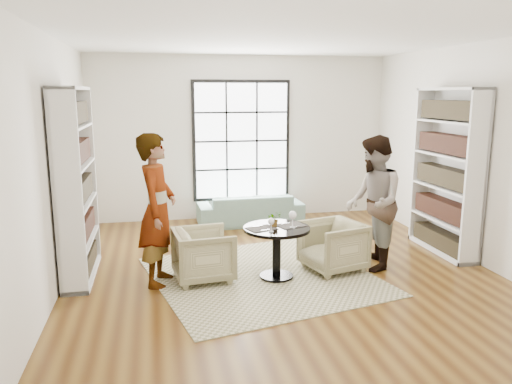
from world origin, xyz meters
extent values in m
plane|color=brown|center=(0.00, 0.00, 0.00)|extent=(6.00, 6.00, 0.00)
plane|color=silver|center=(0.00, 3.00, 1.50)|extent=(5.50, 0.00, 5.50)
plane|color=silver|center=(-2.75, 0.00, 1.50)|extent=(0.00, 6.00, 6.00)
plane|color=silver|center=(2.75, 0.00, 1.50)|extent=(0.00, 6.00, 6.00)
plane|color=silver|center=(0.00, -3.00, 1.50)|extent=(5.50, 0.00, 5.50)
plane|color=white|center=(0.00, 0.00, 3.00)|extent=(6.00, 6.00, 0.00)
cube|color=black|center=(0.00, 2.98, 1.45)|extent=(1.82, 0.06, 2.22)
cube|color=white|center=(0.00, 2.94, 1.45)|extent=(1.70, 0.02, 2.10)
cube|color=tan|center=(-0.29, -0.20, 0.01)|extent=(3.16, 3.16, 0.01)
cylinder|color=black|center=(-0.12, -0.28, 0.02)|extent=(0.43, 0.43, 0.04)
cylinder|color=black|center=(-0.12, -0.28, 0.33)|extent=(0.11, 0.11, 0.59)
cylinder|color=black|center=(-0.12, -0.28, 0.65)|extent=(0.84, 0.84, 0.04)
imported|color=#769E97|center=(0.06, 2.45, 0.27)|extent=(1.89, 0.78, 0.54)
imported|color=tan|center=(-1.03, -0.16, 0.33)|extent=(0.79, 0.78, 0.66)
imported|color=tan|center=(0.68, -0.15, 0.33)|extent=(0.89, 0.88, 0.66)
imported|color=gray|center=(-1.58, -0.16, 0.93)|extent=(0.59, 0.77, 1.86)
imported|color=gray|center=(1.23, -0.15, 0.89)|extent=(0.87, 1.01, 1.79)
cube|color=#2A2825|center=(-0.32, -0.32, 0.68)|extent=(0.41, 0.36, 0.01)
cube|color=#2A2825|center=(0.07, -0.25, 0.68)|extent=(0.41, 0.36, 0.01)
cylinder|color=silver|center=(-0.24, -0.48, 0.68)|extent=(0.06, 0.06, 0.01)
cylinder|color=silver|center=(-0.24, -0.48, 0.73)|extent=(0.01, 0.01, 0.10)
sphere|color=maroon|center=(-0.24, -0.48, 0.80)|extent=(0.08, 0.08, 0.08)
ellipsoid|color=white|center=(-0.24, -0.48, 0.80)|extent=(0.08, 0.08, 0.09)
cylinder|color=silver|center=(0.06, -0.35, 0.68)|extent=(0.08, 0.08, 0.01)
cylinder|color=silver|center=(0.06, -0.35, 0.74)|extent=(0.01, 0.01, 0.12)
sphere|color=maroon|center=(0.06, -0.35, 0.83)|extent=(0.09, 0.09, 0.09)
ellipsoid|color=white|center=(0.06, -0.35, 0.83)|extent=(0.10, 0.10, 0.11)
imported|color=gray|center=(-0.15, -0.25, 0.77)|extent=(0.21, 0.20, 0.20)
camera|label=1|loc=(-1.58, -6.15, 2.32)|focal=35.00mm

